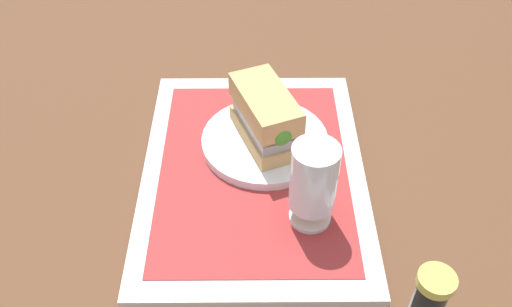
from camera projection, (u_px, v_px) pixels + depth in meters
name	position (u px, v px, depth m)	size (l,w,h in m)	color
ground_plane	(256.00, 178.00, 0.83)	(3.00, 3.00, 0.00)	brown
tray	(256.00, 173.00, 0.82)	(0.44, 0.32, 0.02)	silver
placemat	(256.00, 168.00, 0.81)	(0.38, 0.27, 0.00)	#9E2D2D
plate	(267.00, 141.00, 0.84)	(0.19, 0.19, 0.01)	white
sandwich	(269.00, 117.00, 0.81)	(0.14, 0.11, 0.08)	tan
beer_glass	(316.00, 182.00, 0.70)	(0.06, 0.06, 0.12)	silver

